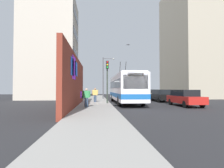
# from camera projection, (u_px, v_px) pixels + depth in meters

# --- Properties ---
(ground_plane) EXTENTS (80.00, 80.00, 0.00)m
(ground_plane) POSITION_uv_depth(u_px,v_px,m) (110.00, 104.00, 20.43)
(ground_plane) COLOR #232326
(sidewalk_slab) EXTENTS (48.00, 3.20, 0.15)m
(sidewalk_slab) POSITION_uv_depth(u_px,v_px,m) (95.00, 103.00, 20.30)
(sidewalk_slab) COLOR gray
(sidewalk_slab) RESTS_ON ground_plane
(graffiti_wall) EXTENTS (14.21, 0.32, 4.50)m
(graffiti_wall) POSITION_uv_depth(u_px,v_px,m) (75.00, 82.00, 16.32)
(graffiti_wall) COLOR maroon
(graffiti_wall) RESTS_ON ground_plane
(building_far_left) EXTENTS (8.18, 8.43, 16.49)m
(building_far_left) POSITION_uv_depth(u_px,v_px,m) (50.00, 50.00, 30.91)
(building_far_left) COLOR #B2A899
(building_far_left) RESTS_ON ground_plane
(building_far_right) EXTENTS (13.44, 8.02, 21.83)m
(building_far_right) POSITION_uv_depth(u_px,v_px,m) (191.00, 42.00, 36.28)
(building_far_right) COLOR #9E937F
(building_far_right) RESTS_ON ground_plane
(city_bus) EXTENTS (12.16, 2.54, 5.02)m
(city_bus) POSITION_uv_depth(u_px,v_px,m) (125.00, 88.00, 21.45)
(city_bus) COLOR silver
(city_bus) RESTS_ON ground_plane
(parked_car_red) EXTENTS (4.83, 1.78, 1.58)m
(parked_car_red) POSITION_uv_depth(u_px,v_px,m) (185.00, 97.00, 17.76)
(parked_car_red) COLOR #B21E19
(parked_car_red) RESTS_ON ground_plane
(parked_car_black) EXTENTS (4.44, 1.94, 1.58)m
(parked_car_black) POSITION_uv_depth(u_px,v_px,m) (162.00, 95.00, 24.00)
(parked_car_black) COLOR black
(parked_car_black) RESTS_ON ground_plane
(parked_car_champagne) EXTENTS (4.83, 1.74, 1.58)m
(parked_car_champagne) POSITION_uv_depth(u_px,v_px,m) (150.00, 94.00, 29.28)
(parked_car_champagne) COLOR #C6B793
(parked_car_champagne) RESTS_ON ground_plane
(pedestrian_near_wall) EXTENTS (0.22, 0.72, 1.56)m
(pedestrian_near_wall) POSITION_uv_depth(u_px,v_px,m) (86.00, 96.00, 15.29)
(pedestrian_near_wall) COLOR #2D3F59
(pedestrian_near_wall) RESTS_ON sidewalk_slab
(pedestrian_midblock) EXTENTS (0.22, 0.73, 1.62)m
(pedestrian_midblock) POSITION_uv_depth(u_px,v_px,m) (95.00, 94.00, 21.28)
(pedestrian_midblock) COLOR #2D3F59
(pedestrian_midblock) RESTS_ON sidewalk_slab
(traffic_light) EXTENTS (0.49, 0.28, 4.48)m
(traffic_light) POSITION_uv_depth(u_px,v_px,m) (107.00, 75.00, 19.41)
(traffic_light) COLOR #2D382D
(traffic_light) RESTS_ON sidewalk_slab
(street_lamp) EXTENTS (0.44, 1.87, 6.46)m
(street_lamp) POSITION_uv_depth(u_px,v_px,m) (104.00, 75.00, 28.94)
(street_lamp) COLOR #4C4C51
(street_lamp) RESTS_ON sidewalk_slab
(flying_pigeons) EXTENTS (0.32, 0.54, 0.16)m
(flying_pigeons) POSITION_uv_depth(u_px,v_px,m) (128.00, 45.00, 23.85)
(flying_pigeons) COLOR #47474C
(curbside_puddle) EXTENTS (1.61, 1.61, 0.00)m
(curbside_puddle) POSITION_uv_depth(u_px,v_px,m) (117.00, 105.00, 18.49)
(curbside_puddle) COLOR black
(curbside_puddle) RESTS_ON ground_plane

